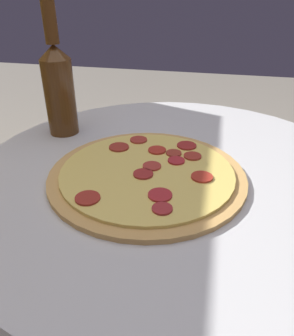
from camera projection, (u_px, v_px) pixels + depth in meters
name	position (u px, v px, depth m)	size (l,w,h in m)	color
table	(172.00, 239.00, 0.75)	(0.83, 0.83, 0.77)	silver
pizza	(147.00, 173.00, 0.63)	(0.38, 0.38, 0.02)	tan
beer_bottle	(59.00, 85.00, 0.76)	(0.07, 0.07, 0.31)	#563314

